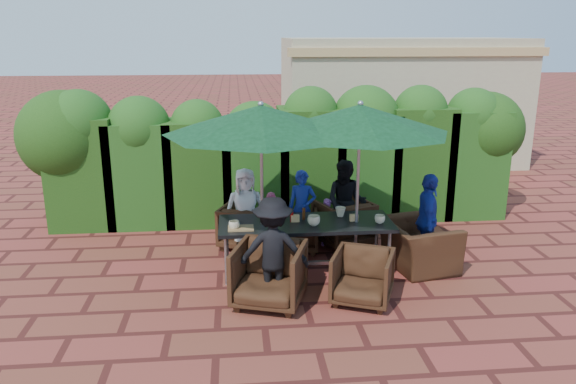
{
  "coord_description": "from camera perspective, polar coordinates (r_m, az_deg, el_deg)",
  "views": [
    {
      "loc": [
        -0.85,
        -7.56,
        3.33
      ],
      "look_at": [
        -0.09,
        0.4,
        1.06
      ],
      "focal_mm": 35.0,
      "sensor_mm": 36.0,
      "label": 1
    }
  ],
  "objects": [
    {
      "name": "cup_b",
      "position": [
        8.03,
        -2.54,
        -2.42
      ],
      "size": [
        0.13,
        0.13,
        0.12
      ],
      "primitive_type": "imported",
      "color": "beige",
      "rests_on": "dining_table"
    },
    {
      "name": "ground",
      "position": [
        8.3,
        0.86,
        -7.78
      ],
      "size": [
        80.0,
        80.0,
        0.0
      ],
      "primitive_type": "plane",
      "color": "maroon",
      "rests_on": "ground"
    },
    {
      "name": "adult_end_right",
      "position": [
        8.45,
        13.97,
        -2.8
      ],
      "size": [
        0.58,
        0.89,
        1.39
      ],
      "primitive_type": "imported",
      "rotation": [
        0.0,
        0.0,
        1.34
      ],
      "color": "#1C2D99",
      "rests_on": "ground"
    },
    {
      "name": "umbrella_left",
      "position": [
        7.55,
        -2.77,
        7.35
      ],
      "size": [
        2.64,
        2.64,
        2.46
      ],
      "color": "gray",
      "rests_on": "ground"
    },
    {
      "name": "chair_near_left",
      "position": [
        7.13,
        -1.96,
        -8.12
      ],
      "size": [
        1.04,
        1.01,
        0.87
      ],
      "primitive_type": "imported",
      "rotation": [
        0.0,
        0.0,
        -0.31
      ],
      "color": "black",
      "rests_on": "ground"
    },
    {
      "name": "child_right",
      "position": [
        9.07,
        4.06,
        -3.09
      ],
      "size": [
        0.3,
        0.25,
        0.78
      ],
      "primitive_type": "imported",
      "rotation": [
        0.0,
        0.0,
        0.09
      ],
      "color": "#99499F",
      "rests_on": "ground"
    },
    {
      "name": "pedestrian_c",
      "position": [
        12.82,
        12.84,
        4.52
      ],
      "size": [
        1.22,
        0.73,
        1.78
      ],
      "primitive_type": "imported",
      "rotation": [
        0.0,
        0.0,
        2.95
      ],
      "color": "#9998A0",
      "rests_on": "ground"
    },
    {
      "name": "cup_a",
      "position": [
        7.68,
        -5.49,
        -3.36
      ],
      "size": [
        0.15,
        0.15,
        0.12
      ],
      "primitive_type": "imported",
      "color": "beige",
      "rests_on": "dining_table"
    },
    {
      "name": "adult_near_left",
      "position": [
        7.1,
        -1.53,
        -5.93
      ],
      "size": [
        0.91,
        0.45,
        1.39
      ],
      "primitive_type": "imported",
      "rotation": [
        0.0,
        0.0,
        3.09
      ],
      "color": "black",
      "rests_on": "ground"
    },
    {
      "name": "dining_table",
      "position": [
        7.98,
        1.81,
        -3.57
      ],
      "size": [
        2.46,
        0.9,
        0.75
      ],
      "color": "black",
      "rests_on": "ground"
    },
    {
      "name": "child_left",
      "position": [
        8.97,
        -1.7,
        -2.86
      ],
      "size": [
        0.39,
        0.35,
        0.9
      ],
      "primitive_type": "imported",
      "rotation": [
        0.0,
        0.0,
        -0.3
      ],
      "color": "#CB4777",
      "rests_on": "ground"
    },
    {
      "name": "adult_far_right",
      "position": [
        9.07,
        5.92,
        -1.09
      ],
      "size": [
        0.77,
        0.63,
        1.39
      ],
      "primitive_type": "imported",
      "rotation": [
        0.0,
        0.0,
        -0.38
      ],
      "color": "black",
      "rests_on": "ground"
    },
    {
      "name": "chair_far_mid",
      "position": [
        8.87,
        0.83,
        -3.78
      ],
      "size": [
        0.74,
        0.71,
        0.69
      ],
      "primitive_type": "imported",
      "rotation": [
        0.0,
        0.0,
        3.03
      ],
      "color": "black",
      "rests_on": "ground"
    },
    {
      "name": "pedestrian_b",
      "position": [
        12.62,
        9.08,
        4.69
      ],
      "size": [
        1.04,
        0.88,
        1.85
      ],
      "primitive_type": "imported",
      "rotation": [
        0.0,
        0.0,
        3.6
      ],
      "color": "#CB4777",
      "rests_on": "ground"
    },
    {
      "name": "umbrella_right",
      "position": [
        7.67,
        7.32,
        7.36
      ],
      "size": [
        2.46,
        2.46,
        2.46
      ],
      "color": "gray",
      "rests_on": "ground"
    },
    {
      "name": "ketchup_bottle",
      "position": [
        7.93,
        0.39,
        -2.46
      ],
      "size": [
        0.04,
        0.04,
        0.17
      ],
      "primitive_type": "cylinder",
      "color": "#B20C0A",
      "rests_on": "dining_table"
    },
    {
      "name": "cup_c",
      "position": [
        7.8,
        2.64,
        -2.91
      ],
      "size": [
        0.18,
        0.18,
        0.14
      ],
      "primitive_type": "imported",
      "color": "beige",
      "rests_on": "dining_table"
    },
    {
      "name": "cup_e",
      "position": [
        7.99,
        9.31,
        -2.74
      ],
      "size": [
        0.15,
        0.15,
        0.12
      ],
      "primitive_type": "imported",
      "color": "beige",
      "rests_on": "dining_table"
    },
    {
      "name": "number_block_right",
      "position": [
        8.03,
        6.71,
        -2.6
      ],
      "size": [
        0.12,
        0.06,
        0.1
      ],
      "primitive_type": "cube",
      "color": "tan",
      "rests_on": "dining_table"
    },
    {
      "name": "chair_near_right",
      "position": [
        7.25,
        7.58,
        -8.34
      ],
      "size": [
        0.93,
        0.91,
        0.75
      ],
      "primitive_type": "imported",
      "rotation": [
        0.0,
        0.0,
        -0.4
      ],
      "color": "black",
      "rests_on": "ground"
    },
    {
      "name": "chair_far_left",
      "position": [
        9.02,
        -4.28,
        -3.23
      ],
      "size": [
        0.95,
        0.93,
        0.77
      ],
      "primitive_type": "imported",
      "rotation": [
        0.0,
        0.0,
        2.76
      ],
      "color": "black",
      "rests_on": "ground"
    },
    {
      "name": "adult_far_mid",
      "position": [
        8.98,
        1.44,
        -1.7
      ],
      "size": [
        0.51,
        0.44,
        1.24
      ],
      "primitive_type": "imported",
      "rotation": [
        0.0,
        0.0,
        -0.19
      ],
      "color": "#1C2D99",
      "rests_on": "ground"
    },
    {
      "name": "hedge_wall",
      "position": [
        10.1,
        -1.5,
        4.51
      ],
      "size": [
        9.1,
        1.6,
        2.45
      ],
      "color": "#193C10",
      "rests_on": "ground"
    },
    {
      "name": "cup_d",
      "position": [
        8.2,
        5.34,
        -2.02
      ],
      "size": [
        0.15,
        0.15,
        0.14
      ],
      "primitive_type": "imported",
      "color": "beige",
      "rests_on": "dining_table"
    },
    {
      "name": "chair_far_right",
      "position": [
        9.14,
        5.68,
        -2.85
      ],
      "size": [
        1.01,
        0.98,
        0.82
      ],
      "primitive_type": "imported",
      "rotation": [
        0.0,
        0.0,
        3.52
      ],
      "color": "black",
      "rests_on": "ground"
    },
    {
      "name": "sauce_bottle",
      "position": [
        8.03,
        1.62,
        -2.22
      ],
      "size": [
        0.04,
        0.04,
        0.17
      ],
      "primitive_type": "cylinder",
      "color": "#4C230C",
      "rests_on": "dining_table"
    },
    {
      "name": "chair_end_right",
      "position": [
        8.4,
        13.1,
        -4.54
      ],
      "size": [
        0.88,
        1.17,
        0.92
      ],
      "primitive_type": "imported",
      "rotation": [
        0.0,
        0.0,
        1.76
      ],
      "color": "black",
      "rests_on": "ground"
    },
    {
      "name": "building",
      "position": [
        15.28,
        11.24,
        9.11
      ],
      "size": [
        6.2,
        3.08,
        3.2
      ],
      "color": "#BAB18A",
      "rests_on": "ground"
    },
    {
      "name": "pedestrian_a",
      "position": [
        12.17,
        5.04,
        3.91
      ],
      "size": [
        1.6,
        0.81,
        1.64
      ],
      "primitive_type": "imported",
      "rotation": [
        0.0,
        0.0,
        2.96
      ],
      "color": "#24872F",
      "rests_on": "ground"
    },
    {
      "name": "number_block_left",
      "position": [
        7.95,
        0.73,
        -2.69
      ],
      "size": [
        0.12,
        0.06,
        0.1
      ],
      "primitive_type": "cube",
      "color": "tan",
      "rests_on": "dining_table"
    },
    {
      "name": "serving_tray",
      "position": [
        7.7,
        -4.82,
        -3.68
      ],
      "size": [
        0.35,
        0.25,
        0.02
      ],
      "primitive_type": "cube",
      "color": "olive",
      "rests_on": "dining_table"
    },
    {
      "name": "adult_far_left",
      "position": [
        8.83,
        -4.36,
        -1.79
      ],
      "size": [
        0.68,
        0.44,
        1.32
      ],
      "primitive_type": "imported",
      "rotation": [
        0.0,
        0.0,
        0.08
      ],
      "color": "white",
      "rests_on": "ground"
    }
  ]
}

